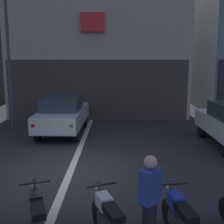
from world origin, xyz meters
TOP-DOWN VIEW (x-y plane):
  - ground_plane at (0.00, 0.00)m, footprint 120.00×120.00m
  - lane_centre_line at (0.00, 6.00)m, footprint 0.20×18.00m
  - car_silver_crossing_near at (-0.98, 4.42)m, footprint 1.85×4.14m
  - car_grey_down_street at (1.41, 13.05)m, footprint 2.05×4.22m
  - street_lamp at (-3.55, 5.36)m, footprint 0.36×0.36m
  - motorcycle_black_row_left_mid at (-0.07, -3.19)m, footprint 0.69×1.60m
  - motorcycle_white_row_centre at (1.17, -3.26)m, footprint 0.74×1.57m
  - motorcycle_blue_row_right_mid at (2.42, -3.23)m, footprint 0.55×1.66m
  - person_by_motorcycles at (1.87, -3.42)m, footprint 0.40×0.41m

SIDE VIEW (x-z plane):
  - ground_plane at x=0.00m, z-range 0.00..0.00m
  - lane_centre_line at x=0.00m, z-range 0.00..0.01m
  - motorcycle_black_row_left_mid at x=-0.07m, z-range -0.03..0.95m
  - motorcycle_white_row_centre at x=1.17m, z-range -0.03..0.95m
  - motorcycle_blue_row_right_mid at x=2.42m, z-range -0.03..0.95m
  - person_by_motorcycles at x=1.87m, z-range 0.02..1.69m
  - car_silver_crossing_near at x=-0.98m, z-range 0.07..1.71m
  - car_grey_down_street at x=1.41m, z-range 0.07..1.71m
  - street_lamp at x=-3.55m, z-range 0.74..7.48m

